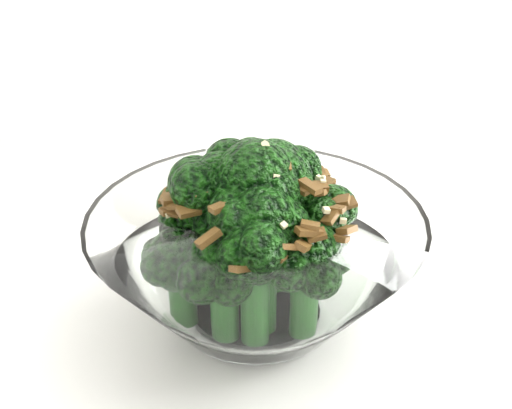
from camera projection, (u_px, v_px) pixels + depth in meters
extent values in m
cube|color=white|center=(369.00, 308.00, 0.57)|extent=(1.39, 1.14, 0.04)
cylinder|color=white|center=(490.00, 282.00, 1.24)|extent=(0.04, 0.04, 0.71)
cylinder|color=white|center=(256.00, 315.00, 0.52)|extent=(0.10, 0.10, 0.01)
cylinder|color=#1A5015|center=(256.00, 255.00, 0.50)|extent=(0.02, 0.02, 0.09)
sphere|color=#13460D|center=(256.00, 180.00, 0.47)|extent=(0.06, 0.06, 0.06)
cylinder|color=#1A5015|center=(273.00, 241.00, 0.52)|extent=(0.02, 0.02, 0.08)
sphere|color=#13460D|center=(274.00, 175.00, 0.49)|extent=(0.05, 0.05, 0.05)
cylinder|color=#1A5015|center=(224.00, 255.00, 0.50)|extent=(0.02, 0.02, 0.08)
sphere|color=#13460D|center=(222.00, 190.00, 0.48)|extent=(0.05, 0.05, 0.05)
cylinder|color=#1A5015|center=(263.00, 285.00, 0.48)|extent=(0.02, 0.02, 0.08)
sphere|color=#13460D|center=(263.00, 220.00, 0.45)|extent=(0.05, 0.05, 0.05)
cylinder|color=#1A5015|center=(307.00, 266.00, 0.51)|extent=(0.02, 0.02, 0.06)
sphere|color=#13460D|center=(309.00, 215.00, 0.49)|extent=(0.05, 0.05, 0.05)
cylinder|color=#1A5015|center=(202.00, 266.00, 0.51)|extent=(0.02, 0.02, 0.06)
sphere|color=#13460D|center=(199.00, 216.00, 0.49)|extent=(0.05, 0.05, 0.05)
cylinder|color=#1A5015|center=(304.00, 303.00, 0.48)|extent=(0.02, 0.02, 0.06)
sphere|color=#13460D|center=(306.00, 254.00, 0.46)|extent=(0.05, 0.05, 0.05)
cylinder|color=#1A5015|center=(225.00, 308.00, 0.47)|extent=(0.02, 0.02, 0.05)
sphere|color=#13460D|center=(223.00, 261.00, 0.46)|extent=(0.04, 0.04, 0.04)
cylinder|color=#1A5015|center=(311.00, 251.00, 0.54)|extent=(0.02, 0.02, 0.04)
sphere|color=#13460D|center=(313.00, 214.00, 0.52)|extent=(0.04, 0.04, 0.04)
cylinder|color=#1A5015|center=(183.00, 299.00, 0.49)|extent=(0.02, 0.02, 0.04)
sphere|color=#13460D|center=(180.00, 260.00, 0.47)|extent=(0.04, 0.04, 0.04)
cylinder|color=#1A5015|center=(253.00, 244.00, 0.55)|extent=(0.02, 0.02, 0.05)
sphere|color=#13460D|center=(252.00, 205.00, 0.53)|extent=(0.04, 0.04, 0.04)
cylinder|color=#1A5015|center=(255.00, 305.00, 0.47)|extent=(0.02, 0.02, 0.06)
sphere|color=#13460D|center=(255.00, 248.00, 0.44)|extent=(0.05, 0.05, 0.05)
cube|color=brown|center=(310.00, 226.00, 0.43)|extent=(0.01, 0.01, 0.01)
cube|color=brown|center=(172.00, 207.00, 0.47)|extent=(0.02, 0.02, 0.01)
cube|color=brown|center=(200.00, 191.00, 0.45)|extent=(0.01, 0.01, 0.01)
cube|color=brown|center=(259.00, 147.00, 0.47)|extent=(0.02, 0.01, 0.01)
cube|color=brown|center=(233.00, 158.00, 0.49)|extent=(0.02, 0.02, 0.01)
cube|color=brown|center=(309.00, 232.00, 0.43)|extent=(0.02, 0.01, 0.01)
cube|color=brown|center=(302.00, 246.00, 0.43)|extent=(0.01, 0.02, 0.01)
cube|color=brown|center=(192.00, 178.00, 0.51)|extent=(0.01, 0.02, 0.01)
cube|color=brown|center=(321.00, 181.00, 0.49)|extent=(0.01, 0.02, 0.01)
cube|color=brown|center=(166.00, 196.00, 0.49)|extent=(0.01, 0.02, 0.01)
cube|color=brown|center=(173.00, 196.00, 0.48)|extent=(0.02, 0.01, 0.01)
cube|color=brown|center=(316.00, 235.00, 0.43)|extent=(0.01, 0.01, 0.01)
cube|color=brown|center=(181.00, 199.00, 0.47)|extent=(0.01, 0.02, 0.01)
cube|color=brown|center=(345.00, 204.00, 0.47)|extent=(0.02, 0.01, 0.01)
cube|color=brown|center=(208.00, 238.00, 0.43)|extent=(0.02, 0.01, 0.01)
cube|color=brown|center=(193.00, 186.00, 0.46)|extent=(0.01, 0.01, 0.01)
cube|color=brown|center=(276.00, 254.00, 0.43)|extent=(0.02, 0.01, 0.01)
cube|color=brown|center=(339.00, 238.00, 0.45)|extent=(0.01, 0.01, 0.01)
cube|color=brown|center=(322.00, 192.00, 0.47)|extent=(0.01, 0.02, 0.01)
cube|color=brown|center=(295.00, 172.00, 0.51)|extent=(0.01, 0.02, 0.01)
cube|color=brown|center=(175.00, 208.00, 0.47)|extent=(0.01, 0.02, 0.01)
cube|color=brown|center=(308.00, 189.00, 0.46)|extent=(0.02, 0.01, 0.00)
cube|color=brown|center=(226.00, 155.00, 0.49)|extent=(0.01, 0.01, 0.01)
cube|color=brown|center=(331.00, 216.00, 0.45)|extent=(0.02, 0.02, 0.01)
cube|color=brown|center=(338.00, 201.00, 0.47)|extent=(0.02, 0.01, 0.01)
cube|color=brown|center=(269.00, 168.00, 0.45)|extent=(0.01, 0.02, 0.00)
cube|color=brown|center=(209.00, 171.00, 0.50)|extent=(0.02, 0.01, 0.00)
cube|color=brown|center=(252.00, 159.00, 0.52)|extent=(0.01, 0.02, 0.01)
cube|color=brown|center=(314.00, 172.00, 0.51)|extent=(0.02, 0.01, 0.01)
cube|color=brown|center=(316.00, 186.00, 0.47)|extent=(0.02, 0.01, 0.01)
cube|color=brown|center=(178.00, 204.00, 0.46)|extent=(0.02, 0.02, 0.01)
cube|color=brown|center=(282.00, 165.00, 0.45)|extent=(0.01, 0.01, 0.01)
cube|color=brown|center=(326.00, 180.00, 0.50)|extent=(0.01, 0.02, 0.01)
cube|color=brown|center=(189.00, 211.00, 0.45)|extent=(0.02, 0.01, 0.01)
cube|color=brown|center=(288.00, 246.00, 0.43)|extent=(0.02, 0.01, 0.01)
cube|color=brown|center=(256.00, 154.00, 0.50)|extent=(0.01, 0.02, 0.00)
cube|color=brown|center=(347.00, 230.00, 0.45)|extent=(0.02, 0.02, 0.01)
cube|color=brown|center=(222.00, 206.00, 0.44)|extent=(0.02, 0.01, 0.01)
cube|color=brown|center=(334.00, 208.00, 0.46)|extent=(0.02, 0.02, 0.01)
cube|color=brown|center=(192.00, 187.00, 0.48)|extent=(0.02, 0.01, 0.01)
cube|color=brown|center=(241.00, 268.00, 0.42)|extent=(0.02, 0.01, 0.01)
cube|color=brown|center=(216.00, 167.00, 0.53)|extent=(0.02, 0.01, 0.00)
cube|color=brown|center=(209.00, 173.00, 0.46)|extent=(0.01, 0.02, 0.01)
cube|color=brown|center=(173.00, 200.00, 0.47)|extent=(0.02, 0.01, 0.01)
cube|color=brown|center=(320.00, 173.00, 0.51)|extent=(0.01, 0.01, 0.01)
cube|color=brown|center=(325.00, 184.00, 0.49)|extent=(0.02, 0.02, 0.00)
cube|color=brown|center=(172.00, 210.00, 0.47)|extent=(0.02, 0.01, 0.00)
cube|color=brown|center=(239.00, 155.00, 0.48)|extent=(0.01, 0.02, 0.01)
cube|color=brown|center=(310.00, 186.00, 0.46)|extent=(0.01, 0.02, 0.01)
cube|color=brown|center=(242.00, 162.00, 0.53)|extent=(0.01, 0.01, 0.01)
cube|color=beige|center=(274.00, 152.00, 0.47)|extent=(0.01, 0.01, 0.01)
cube|color=beige|center=(275.00, 176.00, 0.44)|extent=(0.01, 0.01, 0.00)
cube|color=beige|center=(265.00, 145.00, 0.45)|extent=(0.01, 0.01, 0.01)
cube|color=beige|center=(242.00, 165.00, 0.53)|extent=(0.01, 0.01, 0.00)
cube|color=beige|center=(259.00, 247.00, 0.42)|extent=(0.00, 0.01, 0.00)
cube|color=beige|center=(177.00, 194.00, 0.47)|extent=(0.01, 0.01, 0.00)
cube|color=beige|center=(323.00, 182.00, 0.48)|extent=(0.00, 0.00, 0.00)
cube|color=beige|center=(323.00, 178.00, 0.48)|extent=(0.00, 0.00, 0.00)
cube|color=beige|center=(278.00, 163.00, 0.52)|extent=(0.01, 0.01, 0.00)
cube|color=beige|center=(284.00, 225.00, 0.43)|extent=(0.01, 0.01, 0.00)
cube|color=beige|center=(208.00, 174.00, 0.46)|extent=(0.01, 0.01, 0.01)
cube|color=beige|center=(254.00, 156.00, 0.49)|extent=(0.01, 0.01, 0.00)
cube|color=beige|center=(343.00, 221.00, 0.46)|extent=(0.01, 0.01, 0.00)
cube|color=beige|center=(168.00, 214.00, 0.46)|extent=(0.01, 0.01, 0.00)
cube|color=beige|center=(235.00, 153.00, 0.47)|extent=(0.00, 0.00, 0.00)
cube|color=beige|center=(295.00, 161.00, 0.48)|extent=(0.01, 0.01, 0.01)
cube|color=beige|center=(266.00, 165.00, 0.45)|extent=(0.01, 0.00, 0.00)
cube|color=beige|center=(204.00, 189.00, 0.46)|extent=(0.01, 0.01, 0.01)
cube|color=beige|center=(183.00, 183.00, 0.50)|extent=(0.00, 0.00, 0.00)
cube|color=beige|center=(242.00, 146.00, 0.46)|extent=(0.01, 0.01, 0.00)
cube|color=beige|center=(326.00, 210.00, 0.45)|extent=(0.01, 0.01, 0.00)
cube|color=beige|center=(319.00, 178.00, 0.48)|extent=(0.01, 0.01, 0.00)
cube|color=beige|center=(311.00, 170.00, 0.50)|extent=(0.01, 0.01, 0.00)
cube|color=beige|center=(338.00, 189.00, 0.49)|extent=(0.01, 0.01, 0.00)
cube|color=beige|center=(246.00, 166.00, 0.45)|extent=(0.00, 0.01, 0.00)
cube|color=beige|center=(238.00, 152.00, 0.48)|extent=(0.01, 0.01, 0.00)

